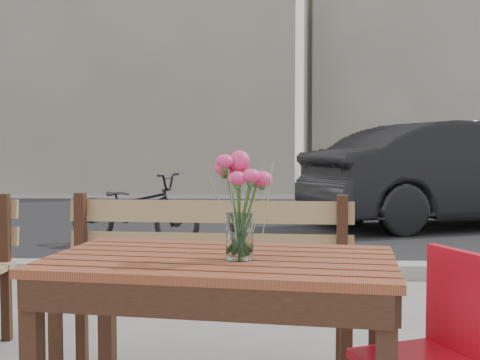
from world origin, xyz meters
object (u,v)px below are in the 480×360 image
at_px(parked_car, 460,175).
at_px(main_vase, 240,192).
at_px(red_chair, 441,345).
at_px(bicycle, 134,209).
at_px(main_table, 220,291).

bearing_deg(parked_car, main_vase, 137.53).
bearing_deg(red_chair, bicycle, -178.49).
height_order(main_table, main_vase, main_vase).
relative_size(main_table, red_chair, 1.70).
xyz_separation_m(main_vase, parked_car, (2.94, 6.65, -0.23)).
bearing_deg(bicycle, main_table, -149.64).
height_order(main_vase, bicycle, main_vase).
distance_m(red_chair, main_vase, 0.86).
distance_m(main_table, main_vase, 0.36).
bearing_deg(main_vase, main_table, 144.76).
relative_size(red_chair, main_vase, 2.06).
distance_m(red_chair, parked_car, 7.01).
xyz_separation_m(parked_car, bicycle, (-4.30, -1.89, -0.32)).
bearing_deg(parked_car, bicycle, 95.16).
height_order(main_table, parked_car, parked_car).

